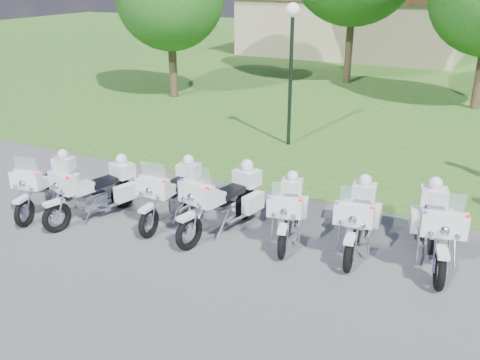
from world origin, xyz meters
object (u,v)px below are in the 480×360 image
at_px(motorcycle_4, 288,209).
at_px(motorcycle_3, 224,200).
at_px(motorcycle_5, 358,217).
at_px(motorcycle_6, 436,226).
at_px(lamp_post, 292,41).
at_px(motorcycle_1, 96,189).
at_px(motorcycle_2, 173,192).
at_px(motorcycle_0, 48,184).

bearing_deg(motorcycle_4, motorcycle_3, -0.14).
bearing_deg(motorcycle_5, motorcycle_3, 4.60).
height_order(motorcycle_6, lamp_post, lamp_post).
bearing_deg(motorcycle_6, motorcycle_3, -3.41).
xyz_separation_m(motorcycle_4, lamp_post, (-2.48, 6.12, 2.72)).
bearing_deg(motorcycle_1, motorcycle_3, -151.34).
bearing_deg(motorcycle_1, motorcycle_2, -141.10).
xyz_separation_m(motorcycle_0, lamp_post, (3.16, 7.39, 2.71)).
bearing_deg(motorcycle_6, motorcycle_5, -6.29).
relative_size(motorcycle_0, motorcycle_5, 0.94).
bearing_deg(motorcycle_4, motorcycle_0, -3.05).
relative_size(motorcycle_1, motorcycle_4, 1.09).
bearing_deg(lamp_post, motorcycle_5, -56.40).
relative_size(motorcycle_3, motorcycle_4, 1.16).
xyz_separation_m(motorcycle_0, motorcycle_3, (4.28, 0.88, 0.08)).
xyz_separation_m(motorcycle_0, motorcycle_1, (1.32, 0.17, 0.04)).
relative_size(motorcycle_2, motorcycle_3, 0.93).
relative_size(motorcycle_6, lamp_post, 0.58).
bearing_deg(motorcycle_2, motorcycle_3, 177.34).
bearing_deg(motorcycle_3, motorcycle_0, 23.63).
height_order(motorcycle_0, motorcycle_6, motorcycle_6).
bearing_deg(lamp_post, motorcycle_4, -67.96).
height_order(motorcycle_3, motorcycle_6, motorcycle_6).
height_order(motorcycle_2, motorcycle_5, motorcycle_5).
bearing_deg(motorcycle_3, motorcycle_2, 11.76).
distance_m(motorcycle_0, lamp_post, 8.48).
bearing_deg(motorcycle_5, lamp_post, -63.59).
height_order(motorcycle_2, motorcycle_4, motorcycle_2).
bearing_deg(lamp_post, motorcycle_2, -91.84).
distance_m(motorcycle_1, motorcycle_6, 7.41).
distance_m(motorcycle_1, motorcycle_5, 5.92).
bearing_deg(motorcycle_2, motorcycle_6, -174.61).
bearing_deg(motorcycle_3, motorcycle_5, -156.24).
xyz_separation_m(motorcycle_0, motorcycle_2, (2.95, 0.89, 0.03)).
bearing_deg(motorcycle_1, lamp_post, -89.29).
height_order(motorcycle_1, lamp_post, lamp_post).
relative_size(motorcycle_2, motorcycle_5, 0.99).
bearing_deg(motorcycle_2, motorcycle_0, 14.29).
bearing_deg(motorcycle_5, motorcycle_4, 1.01).
height_order(motorcycle_1, motorcycle_5, motorcycle_1).
height_order(motorcycle_2, lamp_post, lamp_post).
height_order(motorcycle_0, motorcycle_1, motorcycle_1).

